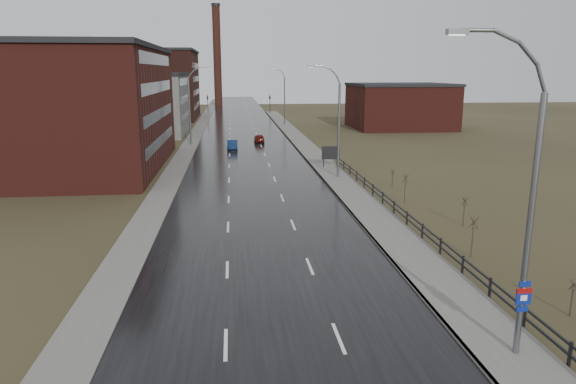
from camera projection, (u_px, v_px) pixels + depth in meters
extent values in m
cube|color=black|center=(246.00, 146.00, 74.96)|extent=(14.00, 300.00, 0.06)
cube|color=#595651|center=(338.00, 179.00, 51.65)|extent=(3.20, 180.00, 0.18)
cube|color=slate|center=(323.00, 180.00, 51.49)|extent=(0.16, 180.00, 0.18)
cube|color=#595651|center=(189.00, 147.00, 74.09)|extent=(2.40, 260.00, 0.12)
cube|color=#471914|center=(58.00, 110.00, 56.76)|extent=(22.00, 28.00, 13.00)
cube|color=black|center=(52.00, 47.00, 55.21)|extent=(22.44, 28.56, 0.50)
cube|color=black|center=(161.00, 140.00, 58.71)|extent=(0.06, 22.40, 1.20)
cube|color=black|center=(159.00, 114.00, 58.02)|extent=(0.06, 22.40, 1.20)
cube|color=black|center=(158.00, 87.00, 57.34)|extent=(0.06, 22.40, 1.20)
cube|color=black|center=(156.00, 59.00, 56.65)|extent=(0.06, 22.40, 1.20)
cube|color=slate|center=(139.00, 105.00, 89.35)|extent=(16.00, 20.00, 10.00)
cube|color=black|center=(137.00, 74.00, 88.15)|extent=(16.32, 20.40, 0.50)
cube|color=black|center=(186.00, 116.00, 90.65)|extent=(0.06, 16.00, 1.20)
cube|color=black|center=(185.00, 99.00, 89.96)|extent=(0.06, 16.00, 1.20)
cube|color=black|center=(184.00, 81.00, 89.27)|extent=(0.06, 16.00, 1.20)
cube|color=#331611|center=(139.00, 86.00, 117.29)|extent=(26.00, 24.00, 15.00)
cube|color=black|center=(136.00, 51.00, 115.51)|extent=(26.52, 24.48, 0.50)
cube|color=black|center=(197.00, 105.00, 119.68)|extent=(0.06, 19.20, 1.20)
cube|color=black|center=(196.00, 92.00, 118.99)|extent=(0.06, 19.20, 1.20)
cube|color=black|center=(196.00, 79.00, 118.30)|extent=(0.06, 19.20, 1.20)
cube|color=black|center=(195.00, 66.00, 117.61)|extent=(0.06, 19.20, 1.20)
cube|color=#471914|center=(400.00, 107.00, 98.50)|extent=(18.00, 16.00, 8.00)
cube|color=black|center=(401.00, 85.00, 97.53)|extent=(18.36, 16.32, 0.50)
cylinder|color=#331611|center=(217.00, 57.00, 157.99)|extent=(2.40, 2.40, 30.00)
cylinder|color=black|center=(216.00, 5.00, 154.48)|extent=(2.70, 2.70, 0.80)
cylinder|color=slate|center=(529.00, 233.00, 18.61)|extent=(0.24, 0.24, 10.00)
cylinder|color=slate|center=(541.00, 79.00, 17.33)|extent=(0.57, 0.14, 1.12)
cylinder|color=slate|center=(528.00, 54.00, 17.09)|extent=(0.91, 0.14, 0.91)
cylinder|color=slate|center=(507.00, 37.00, 16.88)|extent=(1.12, 0.14, 0.57)
cylinder|color=slate|center=(479.00, 30.00, 16.74)|extent=(1.15, 0.14, 0.14)
cube|color=slate|center=(457.00, 32.00, 16.67)|extent=(0.70, 0.28, 0.18)
cube|color=silver|center=(457.00, 35.00, 16.69)|extent=(0.50, 0.20, 0.04)
cube|color=navy|center=(525.00, 284.00, 18.94)|extent=(0.45, 0.04, 0.22)
cube|color=navy|center=(524.00, 297.00, 19.05)|extent=(0.60, 0.04, 0.65)
cube|color=maroon|center=(524.00, 291.00, 18.99)|extent=(0.60, 0.04, 0.20)
cube|color=navy|center=(522.00, 309.00, 19.17)|extent=(0.45, 0.04, 0.22)
cube|color=silver|center=(524.00, 298.00, 19.04)|extent=(0.26, 0.02, 0.22)
cylinder|color=slate|center=(339.00, 132.00, 51.57)|extent=(0.24, 0.24, 9.50)
cylinder|color=slate|center=(338.00, 80.00, 50.37)|extent=(0.51, 0.14, 0.98)
cylinder|color=slate|center=(334.00, 72.00, 50.15)|extent=(0.81, 0.14, 0.81)
cylinder|color=slate|center=(326.00, 67.00, 49.97)|extent=(0.98, 0.14, 0.51)
cylinder|color=slate|center=(318.00, 65.00, 49.84)|extent=(1.01, 0.14, 0.14)
cube|color=slate|center=(311.00, 66.00, 49.78)|extent=(0.70, 0.28, 0.18)
cube|color=silver|center=(311.00, 67.00, 49.81)|extent=(0.50, 0.20, 0.04)
cylinder|color=slate|center=(190.00, 113.00, 74.97)|extent=(0.24, 0.24, 9.50)
cylinder|color=slate|center=(189.00, 77.00, 73.81)|extent=(0.51, 0.14, 0.98)
cylinder|color=slate|center=(192.00, 72.00, 73.69)|extent=(0.81, 0.14, 0.81)
cylinder|color=slate|center=(197.00, 69.00, 73.66)|extent=(0.98, 0.14, 0.51)
cylinder|color=slate|center=(203.00, 67.00, 73.71)|extent=(1.01, 0.14, 0.14)
cube|color=slate|center=(208.00, 68.00, 73.79)|extent=(0.70, 0.28, 0.18)
cube|color=silver|center=(208.00, 68.00, 73.82)|extent=(0.50, 0.20, 0.04)
cylinder|color=slate|center=(285.00, 102.00, 103.82)|extent=(0.24, 0.24, 9.50)
cylinder|color=slate|center=(284.00, 75.00, 102.62)|extent=(0.51, 0.14, 0.98)
cylinder|color=slate|center=(281.00, 72.00, 102.41)|extent=(0.81, 0.14, 0.81)
cylinder|color=slate|center=(278.00, 69.00, 102.23)|extent=(0.98, 0.14, 0.51)
cylinder|color=slate|center=(274.00, 69.00, 102.10)|extent=(1.01, 0.14, 0.14)
cube|color=slate|center=(270.00, 69.00, 102.04)|extent=(0.70, 0.28, 0.18)
cube|color=silver|center=(270.00, 69.00, 102.06)|extent=(0.50, 0.20, 0.04)
cube|color=black|center=(570.00, 355.00, 18.82)|extent=(0.10, 0.10, 1.10)
cube|color=black|center=(524.00, 317.00, 21.72)|extent=(0.10, 0.10, 1.10)
cube|color=black|center=(490.00, 288.00, 24.62)|extent=(0.10, 0.10, 1.10)
cube|color=black|center=(463.00, 265.00, 27.53)|extent=(0.10, 0.10, 1.10)
cube|color=black|center=(441.00, 247.00, 30.43)|extent=(0.10, 0.10, 1.10)
cube|color=black|center=(422.00, 232.00, 33.33)|extent=(0.10, 0.10, 1.10)
cube|color=black|center=(407.00, 219.00, 36.24)|extent=(0.10, 0.10, 1.10)
cube|color=black|center=(394.00, 208.00, 39.14)|extent=(0.10, 0.10, 1.10)
cube|color=black|center=(383.00, 198.00, 42.04)|extent=(0.10, 0.10, 1.10)
cube|color=black|center=(373.00, 190.00, 44.95)|extent=(0.10, 0.10, 1.10)
cube|color=black|center=(364.00, 183.00, 47.85)|extent=(0.10, 0.10, 1.10)
cube|color=black|center=(357.00, 177.00, 50.75)|extent=(0.10, 0.10, 1.10)
cube|color=black|center=(350.00, 171.00, 53.65)|extent=(0.10, 0.10, 1.10)
cube|color=black|center=(344.00, 166.00, 56.56)|extent=(0.10, 0.10, 1.10)
cube|color=black|center=(338.00, 161.00, 59.46)|extent=(0.10, 0.10, 1.10)
cube|color=black|center=(410.00, 215.00, 35.66)|extent=(0.08, 53.00, 0.10)
cube|color=black|center=(409.00, 221.00, 35.75)|extent=(0.08, 53.00, 0.10)
cylinder|color=#382D23|center=(572.00, 303.00, 22.86)|extent=(0.08, 0.08, 1.29)
cylinder|color=#382D23|center=(575.00, 285.00, 22.68)|extent=(0.04, 0.44, 0.51)
cylinder|color=#382D23|center=(574.00, 285.00, 22.72)|extent=(0.42, 0.17, 0.52)
cylinder|color=#382D23|center=(573.00, 285.00, 22.70)|extent=(0.26, 0.38, 0.53)
cylinder|color=#382D23|center=(573.00, 286.00, 22.64)|extent=(0.26, 0.38, 0.53)
cylinder|color=#382D23|center=(575.00, 286.00, 22.63)|extent=(0.42, 0.17, 0.52)
cylinder|color=#382D23|center=(472.00, 242.00, 30.10)|extent=(0.08, 0.08, 1.86)
cylinder|color=#382D23|center=(475.00, 222.00, 29.83)|extent=(0.04, 0.63, 0.73)
cylinder|color=#382D23|center=(474.00, 222.00, 29.87)|extent=(0.59, 0.23, 0.74)
cylinder|color=#382D23|center=(473.00, 222.00, 29.85)|extent=(0.35, 0.53, 0.75)
cylinder|color=#382D23|center=(473.00, 223.00, 29.79)|extent=(0.35, 0.53, 0.75)
cylinder|color=#382D23|center=(474.00, 223.00, 29.78)|extent=(0.59, 0.23, 0.74)
cylinder|color=#382D23|center=(464.00, 215.00, 36.26)|extent=(0.08, 0.08, 1.57)
cylinder|color=#382D23|center=(466.00, 201.00, 36.03)|extent=(0.04, 0.53, 0.62)
cylinder|color=#382D23|center=(465.00, 201.00, 36.07)|extent=(0.51, 0.20, 0.63)
cylinder|color=#382D23|center=(464.00, 201.00, 36.05)|extent=(0.31, 0.45, 0.64)
cylinder|color=#382D23|center=(464.00, 201.00, 35.99)|extent=(0.31, 0.45, 0.64)
cylinder|color=#382D23|center=(465.00, 201.00, 35.98)|extent=(0.51, 0.20, 0.63)
cylinder|color=#382D23|center=(405.00, 193.00, 42.47)|extent=(0.08, 0.08, 1.84)
cylinder|color=#382D23|center=(406.00, 178.00, 42.20)|extent=(0.04, 0.62, 0.73)
cylinder|color=#382D23|center=(406.00, 178.00, 42.25)|extent=(0.59, 0.23, 0.74)
cylinder|color=#382D23|center=(405.00, 178.00, 42.22)|extent=(0.35, 0.53, 0.75)
cylinder|color=#382D23|center=(405.00, 178.00, 42.17)|extent=(0.35, 0.53, 0.75)
cylinder|color=#382D23|center=(406.00, 178.00, 42.15)|extent=(0.59, 0.23, 0.74)
cylinder|color=#382D23|center=(392.00, 181.00, 48.42)|extent=(0.08, 0.08, 1.27)
cylinder|color=#382D23|center=(393.00, 172.00, 48.24)|extent=(0.04, 0.44, 0.51)
cylinder|color=#382D23|center=(393.00, 172.00, 48.28)|extent=(0.41, 0.17, 0.51)
cylinder|color=#382D23|center=(392.00, 172.00, 48.25)|extent=(0.25, 0.37, 0.52)
cylinder|color=#382D23|center=(392.00, 172.00, 48.20)|extent=(0.25, 0.37, 0.52)
cylinder|color=#382D23|center=(393.00, 172.00, 48.19)|extent=(0.41, 0.17, 0.51)
cube|color=black|center=(324.00, 161.00, 57.87)|extent=(0.10, 0.10, 1.80)
cube|color=black|center=(337.00, 160.00, 58.03)|extent=(0.10, 0.10, 1.80)
cube|color=silver|center=(331.00, 153.00, 57.70)|extent=(1.94, 0.08, 1.37)
cube|color=black|center=(331.00, 153.00, 57.65)|extent=(2.04, 0.04, 1.47)
cylinder|color=black|center=(208.00, 104.00, 131.59)|extent=(0.16, 0.16, 5.20)
imported|color=black|center=(207.00, 95.00, 131.10)|extent=(0.58, 2.73, 1.10)
sphere|color=#FF190C|center=(207.00, 94.00, 130.89)|extent=(0.18, 0.18, 0.18)
cylinder|color=black|center=(270.00, 103.00, 133.27)|extent=(0.16, 0.16, 5.20)
imported|color=black|center=(270.00, 95.00, 132.77)|extent=(0.58, 2.73, 1.10)
sphere|color=#FF190C|center=(270.00, 94.00, 132.56)|extent=(0.18, 0.18, 0.18)
imported|color=#0E2249|center=(232.00, 145.00, 71.36)|extent=(1.45, 4.03, 1.32)
imported|color=#4F110D|center=(259.00, 139.00, 78.72)|extent=(1.58, 3.82, 1.29)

